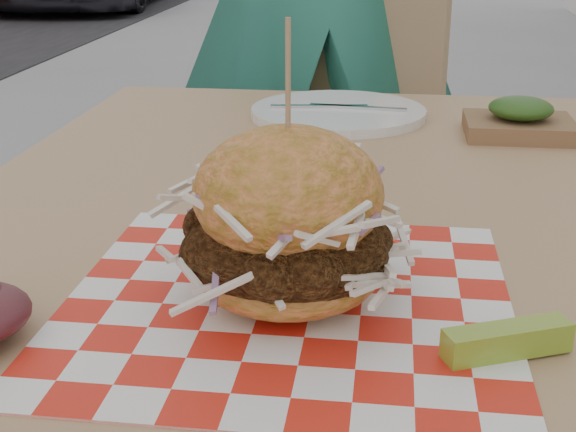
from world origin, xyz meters
The scene contains 7 objects.
patio_table centered at (-0.01, -0.02, 0.67)m, with size 0.80×1.20×0.75m.
patio_chair centered at (0.02, 1.00, 0.55)m, with size 0.54×0.54×0.95m.
paper_liner centered at (-0.01, -0.23, 0.75)m, with size 0.36×0.36×0.00m, color red.
sandwich centered at (-0.01, -0.23, 0.81)m, with size 0.20×0.20×0.23m.
pickle_spear centered at (0.16, -0.30, 0.76)m, with size 0.10×0.02×0.02m, color #90A52F.
place_setting centered at (-0.01, 0.40, 0.76)m, with size 0.27×0.27×0.02m.
kraft_tray centered at (0.25, 0.32, 0.77)m, with size 0.15×0.12×0.06m.
Camera 1 is at (0.07, -0.81, 1.05)m, focal length 50.00 mm.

